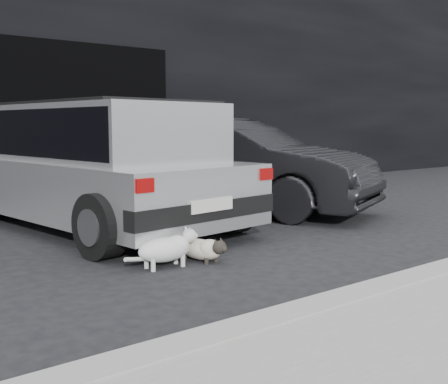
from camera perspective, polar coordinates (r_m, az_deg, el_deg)
ground at (r=5.76m, az=-9.63°, el=-5.71°), size 80.00×80.00×0.00m
building_facade at (r=11.61m, az=-20.27°, el=12.65°), size 34.00×4.00×5.00m
garage_opening at (r=9.66m, az=-16.16°, el=6.92°), size 4.00×0.10×2.60m
curb at (r=4.53m, az=18.82°, el=-8.63°), size 18.00×0.25×0.12m
silver_hatchback at (r=6.85m, az=-12.55°, el=3.16°), size 2.39×4.26×1.50m
second_car at (r=8.07m, az=0.86°, el=2.78°), size 2.89×4.30×1.34m
cat_siamese at (r=5.15m, az=-2.10°, el=-5.82°), size 0.31×0.71×0.25m
cat_white at (r=4.96m, az=-5.70°, el=-5.69°), size 0.75×0.28×0.35m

